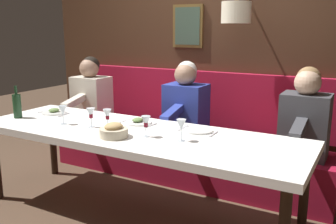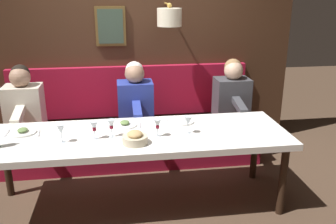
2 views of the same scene
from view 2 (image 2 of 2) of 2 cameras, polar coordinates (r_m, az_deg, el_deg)
The scene contains 16 objects.
ground_plane at distance 3.70m, azimuth -4.50°, elevation -14.09°, with size 12.00×12.00×0.00m, color #4C3828.
dining_table at distance 3.38m, azimuth -4.79°, elevation -4.36°, with size 0.90×2.79×0.74m.
banquette_bench at distance 4.38m, azimuth -5.38°, elevation -5.31°, with size 0.52×2.99×0.45m, color maroon.
back_wall_panel at distance 4.62m, azimuth -6.15°, elevation 10.67°, with size 0.59×4.19×2.90m.
diner_nearest at distance 4.37m, azimuth 10.00°, elevation 2.70°, with size 0.60×0.40×0.79m.
diner_near at distance 4.16m, azimuth -5.16°, elevation 2.11°, with size 0.60×0.40×0.79m.
diner_middle at distance 4.29m, azimuth -21.73°, elevation 1.30°, with size 0.60×0.40×0.79m.
place_setting_0 at distance 3.60m, azimuth -21.83°, elevation -2.91°, with size 0.24×0.32×0.05m.
place_setting_1 at distance 3.63m, azimuth 2.22°, elevation -1.47°, with size 0.24×0.31×0.01m.
place_setting_2 at distance 3.56m, azimuth -6.80°, elevation -1.92°, with size 0.24×0.32×0.05m.
wine_glass_0 at distance 3.25m, azimuth -11.52°, elevation -2.29°, with size 0.07×0.07×0.16m.
wine_glass_1 at distance 3.28m, azimuth -8.90°, elevation -1.98°, with size 0.07×0.07×0.16m.
wine_glass_2 at distance 3.25m, azimuth -16.47°, elevation -2.72°, with size 0.07×0.07×0.16m.
wine_glass_3 at distance 3.32m, azimuth 3.16°, elevation -1.47°, with size 0.07×0.07×0.16m.
wine_glass_4 at distance 3.24m, azimuth -1.66°, elevation -1.96°, with size 0.07×0.07×0.16m.
bread_bowl at distance 3.14m, azimuth -5.20°, elevation -4.11°, with size 0.22×0.22×0.12m.
Camera 2 is at (-3.11, 0.16, 2.00)m, focal length 38.80 mm.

